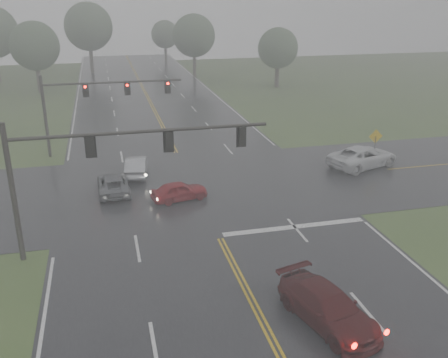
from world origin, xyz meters
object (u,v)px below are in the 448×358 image
object	(u,v)px
car_grey	(114,193)
signal_gantry_near	(95,160)
signal_gantry_far	(88,98)
sedan_maroon	(326,323)
sedan_silver	(137,175)
sedan_red	(180,200)
pickup_white	(362,167)

from	to	relation	value
car_grey	signal_gantry_near	bearing A→B (deg)	82.29
signal_gantry_near	signal_gantry_far	xyz separation A→B (m)	(-0.55, 17.30, -0.36)
sedan_maroon	sedan_silver	bearing A→B (deg)	92.48
signal_gantry_far	sedan_silver	bearing A→B (deg)	-62.75
sedan_maroon	signal_gantry_far	distance (m)	27.79
sedan_red	car_grey	size ratio (longest dim) A/B	0.83
signal_gantry_far	sedan_red	bearing A→B (deg)	-64.63
sedan_maroon	pickup_white	world-z (taller)	pickup_white
pickup_white	signal_gantry_far	bearing A→B (deg)	48.24
sedan_maroon	signal_gantry_near	bearing A→B (deg)	121.09
sedan_red	sedan_maroon	bearing A→B (deg)	-176.68
sedan_red	pickup_white	distance (m)	15.09
sedan_silver	car_grey	distance (m)	3.61
car_grey	signal_gantry_far	size ratio (longest dim) A/B	0.39
sedan_silver	signal_gantry_far	world-z (taller)	signal_gantry_far
sedan_maroon	sedan_silver	world-z (taller)	sedan_maroon
sedan_silver	signal_gantry_near	xyz separation A→B (m)	(-2.63, -11.11, 4.99)
pickup_white	sedan_silver	bearing A→B (deg)	63.33
signal_gantry_near	sedan_red	bearing A→B (deg)	48.95
sedan_maroon	car_grey	xyz separation A→B (m)	(-7.93, 16.44, 0.00)
signal_gantry_near	car_grey	bearing A→B (deg)	83.97
car_grey	signal_gantry_near	xyz separation A→B (m)	(-0.84, -7.97, 4.99)
car_grey	signal_gantry_near	distance (m)	9.45
sedan_red	pickup_white	world-z (taller)	pickup_white
sedan_red	car_grey	xyz separation A→B (m)	(-4.11, 2.29, 0.00)
sedan_red	signal_gantry_far	distance (m)	13.66
car_grey	sedan_maroon	bearing A→B (deg)	114.08
sedan_maroon	car_grey	distance (m)	18.26
sedan_maroon	sedan_red	distance (m)	14.66
sedan_silver	pickup_white	distance (m)	17.22
signal_gantry_near	signal_gantry_far	bearing A→B (deg)	91.83
sedan_red	car_grey	bearing A→B (deg)	49.13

